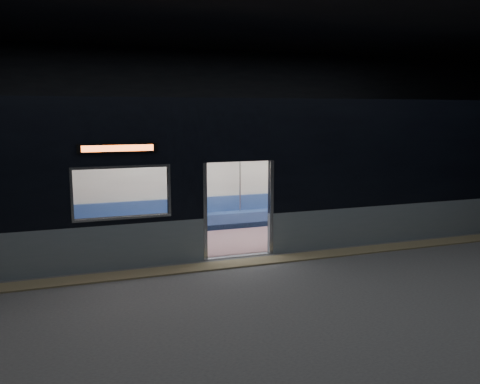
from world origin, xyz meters
TOP-DOWN VIEW (x-y plane):
  - station_floor at (0.00, 0.00)m, footprint 24.00×14.00m
  - station_envelope at (0.00, 0.00)m, footprint 24.00×14.00m
  - tactile_strip at (0.00, 0.55)m, footprint 22.80×0.50m
  - metro_car at (-0.00, 2.54)m, footprint 18.00×3.04m
  - passenger at (2.60, 3.55)m, footprint 0.47×0.76m
  - handbag at (2.56, 3.30)m, footprint 0.32×0.30m
  - transit_map at (2.49, 3.85)m, footprint 0.99×0.03m

SIDE VIEW (x-z plane):
  - station_floor at x=0.00m, z-range -0.01..0.00m
  - tactile_strip at x=0.00m, z-range 0.00..0.03m
  - handbag at x=2.56m, z-range 0.62..0.76m
  - passenger at x=2.60m, z-range 0.11..1.55m
  - transit_map at x=2.49m, z-range 1.15..1.80m
  - metro_car at x=0.00m, z-range 0.17..3.52m
  - station_envelope at x=0.00m, z-range 1.16..6.16m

